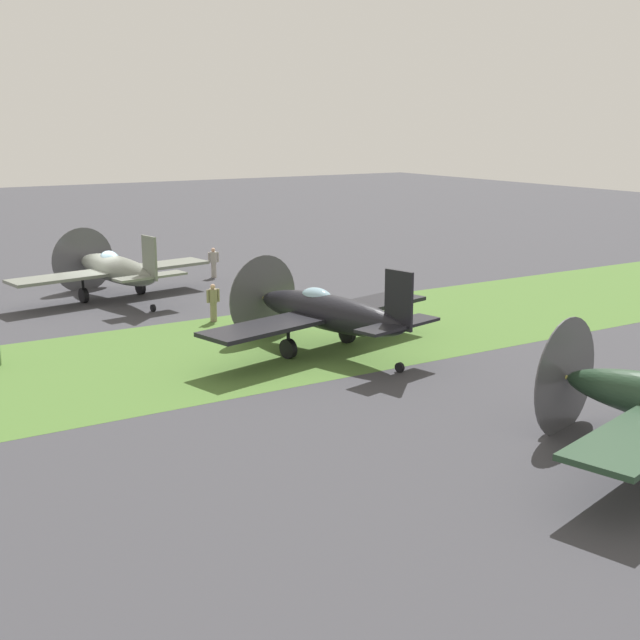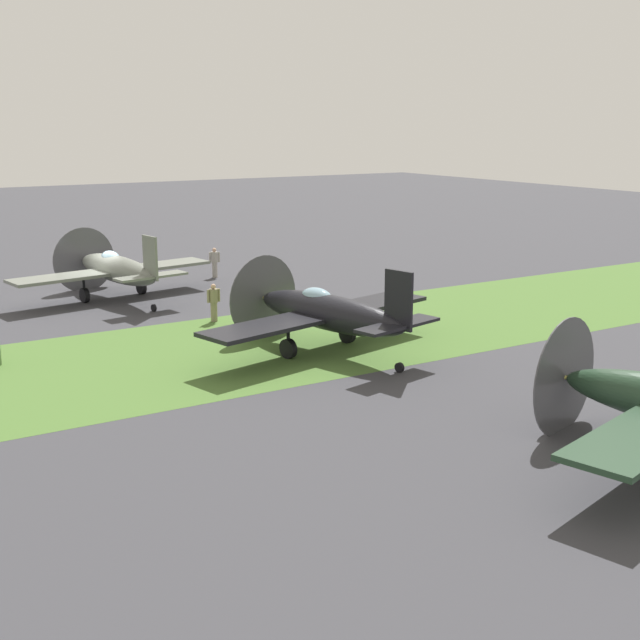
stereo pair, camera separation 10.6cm
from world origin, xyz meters
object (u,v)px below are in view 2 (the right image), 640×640
(airplane_lead, at_px, (116,269))
(ground_crew_chief, at_px, (215,262))
(airplane_wingman, at_px, (326,312))
(ground_crew_mechanic, at_px, (214,302))

(airplane_lead, relative_size, ground_crew_chief, 6.16)
(airplane_lead, relative_size, airplane_wingman, 0.97)
(airplane_wingman, bearing_deg, airplane_lead, 92.07)
(ground_crew_chief, relative_size, ground_crew_mechanic, 1.00)
(airplane_lead, distance_m, ground_crew_chief, 7.50)
(airplane_lead, xyz_separation_m, ground_crew_mechanic, (2.20, -6.98, -0.67))
(ground_crew_mechanic, bearing_deg, airplane_lead, 108.69)
(ground_crew_chief, height_order, ground_crew_mechanic, same)
(airplane_wingman, height_order, ground_crew_mechanic, airplane_wingman)
(airplane_lead, bearing_deg, ground_crew_chief, 14.88)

